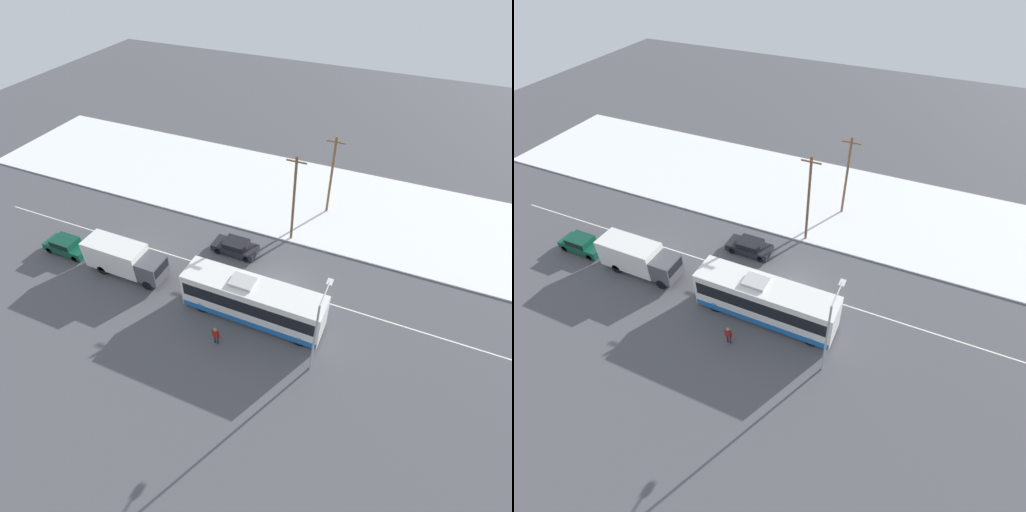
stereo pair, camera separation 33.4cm
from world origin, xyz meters
TOP-DOWN VIEW (x-y plane):
  - ground_plane at (0.00, 0.00)m, footprint 120.00×120.00m
  - snow_lot at (0.00, 13.60)m, footprint 80.00×15.19m
  - lane_marking_center at (0.00, 0.00)m, footprint 60.00×0.12m
  - city_bus at (-0.85, -3.59)m, footprint 11.00×2.57m
  - box_truck at (-12.88, -3.40)m, footprint 7.21×2.30m
  - sedan_car at (-5.33, 2.66)m, footprint 4.14×1.80m
  - parked_car_near_truck at (-19.50, -3.36)m, footprint 4.24×1.80m
  - pedestrian_at_stop at (-2.30, -6.99)m, footprint 0.61×0.27m
  - streetlamp at (4.64, -5.76)m, footprint 0.36×2.61m
  - utility_pole_roadside at (-1.32, 6.55)m, footprint 1.80×0.24m
  - utility_pole_snowlot at (0.59, 12.19)m, footprint 1.80×0.24m

SIDE VIEW (x-z plane):
  - ground_plane at x=0.00m, z-range 0.00..0.00m
  - lane_marking_center at x=0.00m, z-range 0.00..0.00m
  - snow_lot at x=0.00m, z-range 0.00..0.12m
  - sedan_car at x=-5.33m, z-range 0.07..1.40m
  - parked_car_near_truck at x=-19.50m, z-range 0.07..1.54m
  - pedestrian_at_stop at x=-2.30m, z-range 0.19..1.88m
  - box_truck at x=-12.88m, z-range 0.17..3.10m
  - city_bus at x=-0.85m, z-range -0.04..3.57m
  - streetlamp at x=4.64m, z-range 0.94..7.60m
  - utility_pole_snowlot at x=0.59m, z-range 0.19..8.47m
  - utility_pole_roadside at x=-1.32m, z-range 0.19..8.90m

